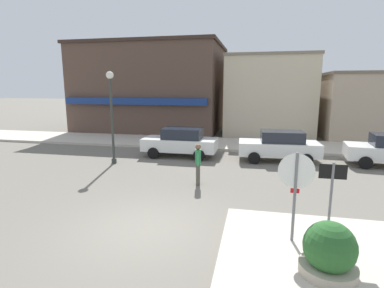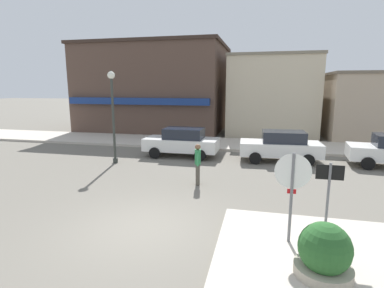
# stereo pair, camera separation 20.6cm
# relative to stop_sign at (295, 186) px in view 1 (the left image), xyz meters

# --- Properties ---
(ground_plane) EXTENTS (160.00, 160.00, 0.00)m
(ground_plane) POSITION_rel_stop_sign_xyz_m (-3.73, 0.09, -1.52)
(ground_plane) COLOR #6B665B
(sidewalk_corner) EXTENTS (6.40, 4.80, 0.15)m
(sidewalk_corner) POSITION_rel_stop_sign_xyz_m (1.55, -0.80, -1.44)
(sidewalk_corner) COLOR beige
(sidewalk_corner) RESTS_ON ground
(kerb_far) EXTENTS (80.00, 4.00, 0.15)m
(kerb_far) POSITION_rel_stop_sign_xyz_m (-3.73, 12.36, -1.44)
(kerb_far) COLOR beige
(kerb_far) RESTS_ON ground
(stop_sign) EXTENTS (0.82, 0.07, 2.30)m
(stop_sign) POSITION_rel_stop_sign_xyz_m (0.00, 0.00, 0.00)
(stop_sign) COLOR slate
(stop_sign) RESTS_ON ground
(one_way_sign) EXTENTS (0.60, 0.06, 2.10)m
(one_way_sign) POSITION_rel_stop_sign_xyz_m (0.80, 0.06, -0.19)
(one_way_sign) COLOR slate
(one_way_sign) RESTS_ON ground
(planter) EXTENTS (1.10, 1.10, 1.23)m
(planter) POSITION_rel_stop_sign_xyz_m (0.54, -1.22, -0.96)
(planter) COLOR #ADA38E
(planter) RESTS_ON ground
(lamp_post) EXTENTS (0.36, 0.36, 4.54)m
(lamp_post) POSITION_rel_stop_sign_xyz_m (-7.81, 6.46, 1.44)
(lamp_post) COLOR #333833
(lamp_post) RESTS_ON ground
(parked_car_nearest) EXTENTS (4.02, 1.92, 1.56)m
(parked_car_nearest) POSITION_rel_stop_sign_xyz_m (-4.92, 8.63, -0.71)
(parked_car_nearest) COLOR white
(parked_car_nearest) RESTS_ON ground
(parked_car_second) EXTENTS (4.08, 2.03, 1.56)m
(parked_car_second) POSITION_rel_stop_sign_xyz_m (0.28, 8.67, -0.71)
(parked_car_second) COLOR white
(parked_car_second) RESTS_ON ground
(pedestrian_crossing_near) EXTENTS (0.28, 0.56, 1.61)m
(pedestrian_crossing_near) POSITION_rel_stop_sign_xyz_m (-3.07, 4.06, -0.65)
(pedestrian_crossing_near) COLOR #4C473D
(pedestrian_crossing_near) RESTS_ON ground
(building_corner_shop) EXTENTS (12.09, 9.20, 7.28)m
(building_corner_shop) POSITION_rel_stop_sign_xyz_m (-9.92, 18.71, 2.13)
(building_corner_shop) COLOR brown
(building_corner_shop) RESTS_ON ground
(building_storefront_left_near) EXTENTS (6.77, 7.96, 6.15)m
(building_storefront_left_near) POSITION_rel_stop_sign_xyz_m (-0.02, 19.03, 1.56)
(building_storefront_left_near) COLOR beige
(building_storefront_left_near) RESTS_ON ground
(building_storefront_left_mid) EXTENTS (6.17, 6.45, 4.78)m
(building_storefront_left_mid) POSITION_rel_stop_sign_xyz_m (6.93, 17.48, 0.88)
(building_storefront_left_mid) COLOR tan
(building_storefront_left_mid) RESTS_ON ground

